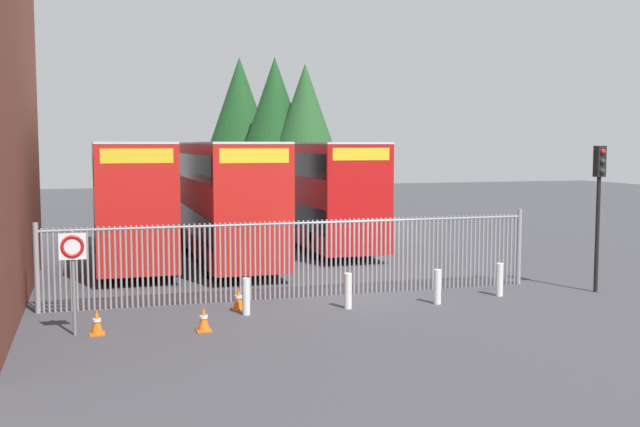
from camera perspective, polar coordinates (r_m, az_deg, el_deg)
name	(u,v)px	position (r m, az deg, el deg)	size (l,w,h in m)	color
ground_plane	(290,255)	(29.70, -2.25, -3.17)	(100.00, 100.00, 0.00)	#3D3D42
palisade_fence	(301,256)	(21.42, -1.46, -3.25)	(14.21, 0.14, 2.35)	gray
double_decker_bus_near_gate	(224,196)	(28.15, -7.23, 1.29)	(2.54, 10.81, 4.42)	red
double_decker_bus_behind_fence_left	(317,190)	(31.89, -0.21, 1.79)	(2.54, 10.81, 4.42)	red
double_decker_bus_behind_fence_right	(129,197)	(28.55, -14.21, 1.23)	(2.54, 10.81, 4.42)	red
bollard_near_left	(246,296)	(19.43, -5.60, -6.26)	(0.20, 0.20, 0.95)	silver
bollard_center_front	(348,291)	(20.07, 2.13, -5.87)	(0.20, 0.20, 0.95)	silver
bollard_near_right	(437,287)	(20.88, 8.86, -5.49)	(0.20, 0.20, 0.95)	silver
bollard_far_right	(500,280)	(22.32, 13.41, -4.88)	(0.20, 0.20, 0.95)	silver
traffic_cone_by_gate	(97,322)	(18.13, -16.50, -7.89)	(0.34, 0.34, 0.59)	orange
traffic_cone_mid_forecourt	(238,299)	(20.09, -6.18, -6.42)	(0.34, 0.34, 0.59)	orange
traffic_cone_near_kerb	(204,319)	(17.91, -8.78, -7.89)	(0.34, 0.34, 0.59)	orange
speed_limit_sign_post	(73,258)	(17.93, -18.17, -3.24)	(0.60, 0.14, 2.40)	slate
traffic_light_kerbside	(599,191)	(23.47, 20.32, 1.60)	(0.28, 0.33, 4.30)	black
tree_tall_back	(240,116)	(50.76, -6.08, 7.34)	(5.40, 5.40, 10.10)	#4C3823
tree_short_side	(275,115)	(46.92, -3.42, 7.44)	(4.93, 4.93, 9.69)	#4C3823
tree_mid_row	(305,118)	(45.65, -1.13, 7.19)	(4.56, 4.56, 9.17)	#4C3823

